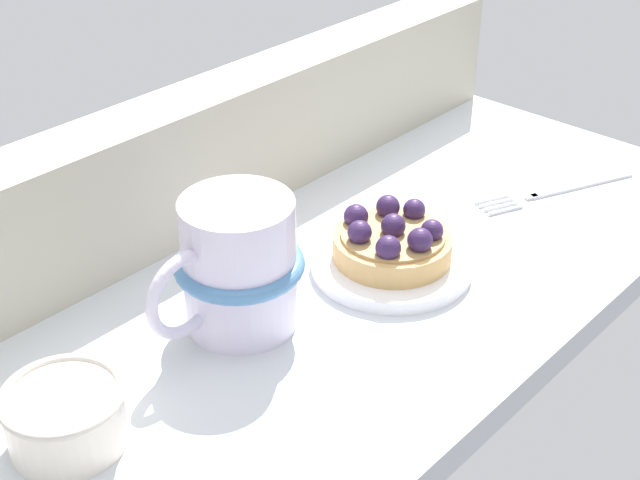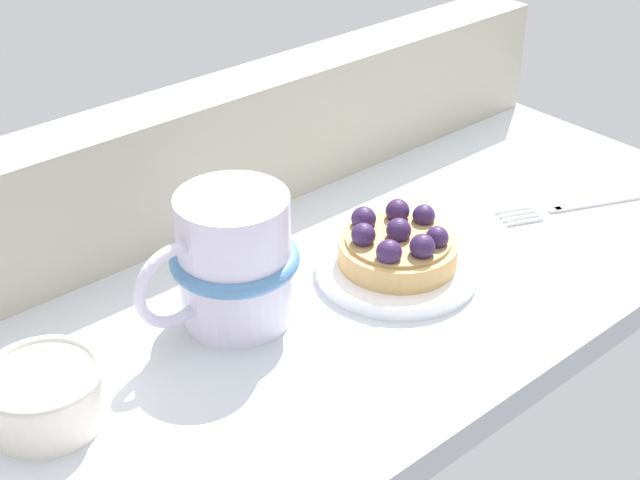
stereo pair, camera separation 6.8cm
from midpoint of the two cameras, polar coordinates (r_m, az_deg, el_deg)
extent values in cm
cube|color=silver|center=(73.51, -1.44, -2.96)|extent=(74.66, 35.71, 2.55)
cube|color=#B2AD99|center=(79.66, -9.37, 5.32)|extent=(73.17, 5.87, 11.34)
cylinder|color=white|center=(73.01, 1.81, -1.49)|extent=(12.87, 12.87, 1.13)
cylinder|color=white|center=(73.17, 1.81, -1.67)|extent=(7.08, 7.08, 0.56)
cylinder|color=tan|center=(72.19, 1.83, -0.47)|extent=(9.38, 9.38, 1.94)
cylinder|color=#AB854F|center=(71.60, 1.85, 0.29)|extent=(8.26, 8.26, 0.30)
sphere|color=#331E47|center=(71.21, 1.86, 0.81)|extent=(1.95, 1.95, 1.95)
sphere|color=#331E47|center=(73.70, 3.26, 1.81)|extent=(1.81, 1.81, 1.81)
sphere|color=#331E47|center=(73.75, 1.62, 2.01)|extent=(1.94, 1.94, 1.94)
sphere|color=#331E47|center=(72.67, -0.42, 1.40)|extent=(2.00, 2.00, 2.00)
sphere|color=#331E47|center=(70.25, -0.28, 0.39)|extent=(1.89, 1.89, 1.89)
sphere|color=#331E47|center=(68.61, 1.44, -0.59)|extent=(1.95, 1.95, 1.95)
sphere|color=#331E47|center=(69.36, 3.45, -0.11)|extent=(1.96, 1.96, 1.96)
sphere|color=#331E47|center=(70.90, 4.26, 0.50)|extent=(1.79, 1.79, 1.79)
cylinder|color=silver|center=(65.25, -8.00, -1.59)|extent=(8.10, 8.10, 10.06)
torus|color=#4C7FB2|center=(65.25, -8.00, -1.59)|extent=(9.34, 9.34, 1.20)
torus|color=silver|center=(62.78, -11.46, -3.45)|extent=(6.50, 0.87, 6.50)
cube|color=silver|center=(87.47, 13.84, 3.34)|extent=(10.54, 5.19, 0.60)
cube|color=silver|center=(84.43, 10.77, 2.65)|extent=(1.32, 1.00, 0.60)
cube|color=silver|center=(83.47, 8.35, 2.53)|extent=(3.30, 1.64, 0.60)
cube|color=silver|center=(82.94, 8.61, 2.31)|extent=(3.30, 1.64, 0.60)
cube|color=silver|center=(82.40, 8.88, 2.08)|extent=(3.30, 1.64, 0.60)
cube|color=silver|center=(81.88, 9.14, 1.84)|extent=(3.30, 1.64, 0.60)
cylinder|color=silver|center=(59.86, -18.66, -10.60)|extent=(7.26, 7.26, 3.71)
torus|color=beige|center=(58.68, -18.97, -9.25)|extent=(7.72, 7.72, 0.60)
camera|label=1|loc=(0.03, -92.86, -1.77)|focal=51.63mm
camera|label=2|loc=(0.03, 87.14, 1.77)|focal=51.63mm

